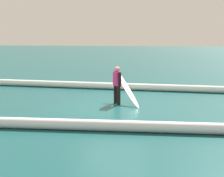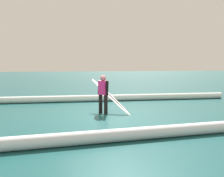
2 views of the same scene
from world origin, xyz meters
name	(u,v)px [view 1 (image 1 of 2)]	position (x,y,z in m)	size (l,w,h in m)	color
ground_plane	(112,106)	(0.00, 0.00, 0.00)	(135.09, 135.09, 0.00)	#144748
surfer	(117,83)	(-0.15, -0.39, 0.82)	(0.35, 0.57, 1.45)	black
surfboard	(126,87)	(-0.48, -0.60, 0.63)	(1.31, 1.85, 1.29)	white
wave_crest_foreground	(109,86)	(0.65, -3.78, 0.16)	(0.33, 0.33, 16.19)	white
wave_crest_midground	(27,123)	(1.96, 3.26, 0.16)	(0.31, 0.31, 19.35)	white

